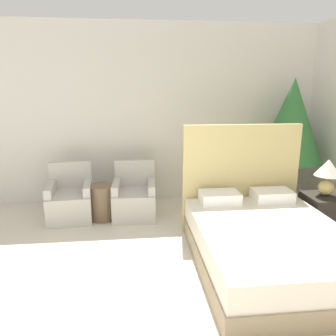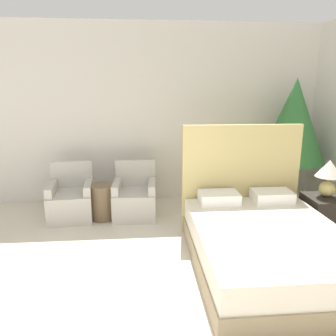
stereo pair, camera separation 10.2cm
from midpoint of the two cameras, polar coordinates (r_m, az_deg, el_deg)
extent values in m
cube|color=silver|center=(5.46, -4.50, 9.21)|extent=(10.00, 0.06, 2.90)
cube|color=#8C7A5B|center=(3.78, 17.58, -15.00)|extent=(1.53, 2.01, 0.22)
cube|color=beige|center=(3.67, 17.85, -11.75)|extent=(1.50, 1.97, 0.25)
cube|color=tan|center=(4.45, 13.19, -1.82)|extent=(1.56, 0.06, 1.43)
cube|color=white|center=(4.19, 9.54, -5.11)|extent=(0.49, 0.34, 0.14)
cube|color=white|center=(4.41, 18.29, -4.67)|extent=(0.49, 0.34, 0.14)
cube|color=#B7B2A8|center=(5.05, -15.92, -6.26)|extent=(0.67, 0.70, 0.40)
cube|color=#B7B2A8|center=(5.21, -15.86, -1.01)|extent=(0.62, 0.11, 0.40)
cube|color=#B7B2A8|center=(5.00, -19.07, -3.43)|extent=(0.15, 0.59, 0.14)
cube|color=#B7B2A8|center=(4.94, -13.14, -3.23)|extent=(0.15, 0.59, 0.14)
cube|color=#B7B2A8|center=(4.95, -5.20, -6.17)|extent=(0.65, 0.68, 0.40)
cube|color=#B7B2A8|center=(5.12, -5.12, -0.81)|extent=(0.62, 0.09, 0.40)
cube|color=#B7B2A8|center=(4.89, -8.30, -3.19)|extent=(0.13, 0.59, 0.14)
cube|color=#B7B2A8|center=(4.86, -2.21, -3.16)|extent=(0.13, 0.59, 0.14)
cylinder|color=beige|center=(5.68, 20.46, -4.84)|extent=(0.43, 0.43, 0.31)
cylinder|color=brown|center=(5.57, 20.79, -1.17)|extent=(0.06, 0.06, 0.44)
cone|color=#2D6B33|center=(5.43, 21.57, 7.64)|extent=(1.00, 1.00, 1.28)
cube|color=black|center=(4.78, 26.46, -7.54)|extent=(0.54, 0.49, 0.53)
sphere|color=tan|center=(4.68, 26.49, -3.27)|extent=(0.20, 0.20, 0.20)
cylinder|color=tan|center=(4.64, 26.67, -1.74)|extent=(0.02, 0.02, 0.06)
cone|color=silver|center=(4.61, 26.85, -0.08)|extent=(0.33, 0.33, 0.21)
cylinder|color=brown|center=(4.92, -10.68, -5.76)|extent=(0.39, 0.39, 0.52)
camera|label=1|loc=(0.05, -89.35, 0.16)|focal=35.00mm
camera|label=2|loc=(0.05, 90.65, -0.16)|focal=35.00mm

